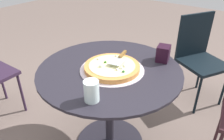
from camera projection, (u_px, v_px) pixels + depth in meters
The scene contains 6 objects.
patio_table at pixel (110, 92), 1.59m from camera, with size 0.98×0.98×0.72m.
pizza_on_tray at pixel (112, 67), 1.46m from camera, with size 0.43×0.43×0.06m.
pizza_server at pixel (120, 58), 1.49m from camera, with size 0.22×0.10×0.02m.
drinking_cup at pixel (91, 91), 1.16m from camera, with size 0.08×0.08×0.12m, color silver.
napkin_dispenser at pixel (163, 53), 1.56m from camera, with size 0.10×0.09×0.11m, color black.
patio_chair_far at pixel (199, 53), 2.17m from camera, with size 0.54×0.54×0.89m.
Camera 1 is at (-1.02, -0.80, 1.46)m, focal length 35.13 mm.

